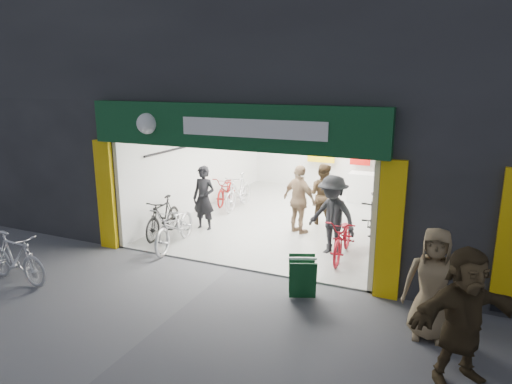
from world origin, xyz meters
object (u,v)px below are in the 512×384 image
Objects in this scene: pedestrian_near at (433,284)px; sandwich_board at (302,276)px; parked_bike at (16,258)px; bike_right_front at (373,220)px; bike_left_front at (175,226)px.

pedestrian_near is 2.35m from sandwich_board.
sandwich_board is at bearing -68.61° from parked_bike.
parked_bike is at bearing 175.29° from sandwich_board.
parked_bike is 7.76m from pedestrian_near.
pedestrian_near reaches higher than bike_right_front.
pedestrian_near is at bearing -34.24° from sandwich_board.
parked_bike is 2.26× the size of sandwich_board.
bike_left_front is at bearing 138.77° from sandwich_board.
bike_right_front reaches higher than parked_bike.
pedestrian_near is at bearing -25.53° from bike_left_front.
bike_right_front is 1.12× the size of pedestrian_near.
parked_bike reaches higher than sandwich_board.
bike_left_front is 1.01× the size of bike_right_front.
pedestrian_near is (5.87, -1.77, 0.37)m from bike_left_front.
pedestrian_near is 2.37× the size of sandwich_board.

